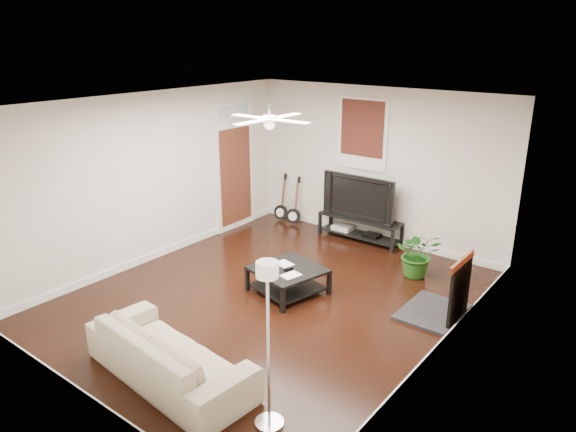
% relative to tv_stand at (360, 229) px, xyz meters
% --- Properties ---
extents(room, '(5.01, 6.01, 2.81)m').
position_rel_tv_stand_xyz_m(room, '(0.16, -2.78, 1.18)').
color(room, black).
rests_on(room, ground).
extents(brick_accent, '(0.02, 2.20, 2.80)m').
position_rel_tv_stand_xyz_m(brick_accent, '(2.65, -1.78, 1.18)').
color(brick_accent, brown).
rests_on(brick_accent, floor).
extents(fireplace, '(0.80, 1.10, 0.92)m').
position_rel_tv_stand_xyz_m(fireplace, '(2.36, -1.78, 0.24)').
color(fireplace, black).
rests_on(fireplace, floor).
extents(window_back, '(1.00, 0.06, 1.30)m').
position_rel_tv_stand_xyz_m(window_back, '(-0.14, 0.19, 1.73)').
color(window_back, '#3A1010').
rests_on(window_back, wall_back).
extents(door_left, '(0.08, 1.00, 2.50)m').
position_rel_tv_stand_xyz_m(door_left, '(-2.30, -0.88, 1.03)').
color(door_left, white).
rests_on(door_left, wall_left).
extents(tv_stand, '(1.59, 0.42, 0.44)m').
position_rel_tv_stand_xyz_m(tv_stand, '(0.00, 0.00, 0.00)').
color(tv_stand, black).
rests_on(tv_stand, floor).
extents(tv, '(1.42, 0.19, 0.82)m').
position_rel_tv_stand_xyz_m(tv, '(0.00, 0.02, 0.63)').
color(tv, black).
rests_on(tv, tv_stand).
extents(coffee_table, '(1.11, 1.11, 0.39)m').
position_rel_tv_stand_xyz_m(coffee_table, '(0.25, -2.50, -0.03)').
color(coffee_table, black).
rests_on(coffee_table, floor).
extents(sofa, '(2.22, 1.04, 0.63)m').
position_rel_tv_stand_xyz_m(sofa, '(0.49, -4.96, 0.09)').
color(sofa, '#C3AD92').
rests_on(sofa, floor).
extents(floor_lamp, '(0.31, 0.31, 1.76)m').
position_rel_tv_stand_xyz_m(floor_lamp, '(1.84, -4.86, 0.66)').
color(floor_lamp, silver).
rests_on(floor_lamp, floor).
extents(potted_plant, '(0.90, 0.87, 0.77)m').
position_rel_tv_stand_xyz_m(potted_plant, '(1.52, -0.80, 0.16)').
color(potted_plant, '#205A19').
rests_on(potted_plant, floor).
extents(guitar_left, '(0.33, 0.26, 0.97)m').
position_rel_tv_stand_xyz_m(guitar_left, '(-1.85, -0.03, 0.26)').
color(guitar_left, black).
rests_on(guitar_left, floor).
extents(guitar_right, '(0.35, 0.29, 0.97)m').
position_rel_tv_stand_xyz_m(guitar_right, '(-1.50, -0.06, 0.26)').
color(guitar_right, black).
rests_on(guitar_right, floor).
extents(ceiling_fan, '(1.24, 1.24, 0.32)m').
position_rel_tv_stand_xyz_m(ceiling_fan, '(0.16, -2.78, 2.38)').
color(ceiling_fan, white).
rests_on(ceiling_fan, ceiling).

